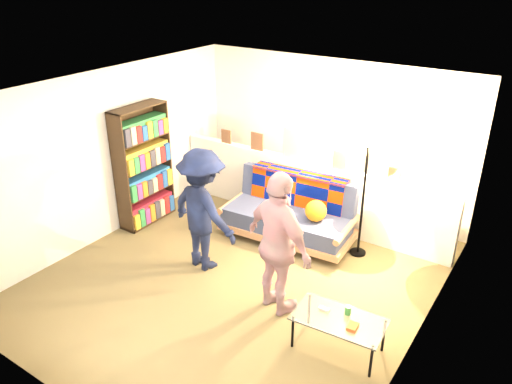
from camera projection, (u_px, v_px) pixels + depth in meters
ground at (239, 276)px, 6.43m from camera, size 5.00×5.00×0.00m
room_shell at (259, 144)px, 6.08m from camera, size 4.60×5.05×2.45m
half_wall_ledge at (307, 192)px, 7.58m from camera, size 4.45×0.15×1.00m
ledge_decor at (295, 148)px, 7.39m from camera, size 2.97×0.02×0.45m
futon_sofa at (291, 214)px, 7.19m from camera, size 1.95×1.04×0.81m
bookshelf at (143, 169)px, 7.47m from camera, size 0.30×0.91×1.82m
coffee_table at (340, 321)px, 5.10m from camera, size 0.97×0.58×0.49m
floor_lamp at (367, 176)px, 6.47m from camera, size 0.37×0.30×1.63m
person_left at (203, 210)px, 6.34m from camera, size 1.14×0.77×1.63m
person_right at (279, 245)px, 5.50m from camera, size 1.09×0.74×1.72m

